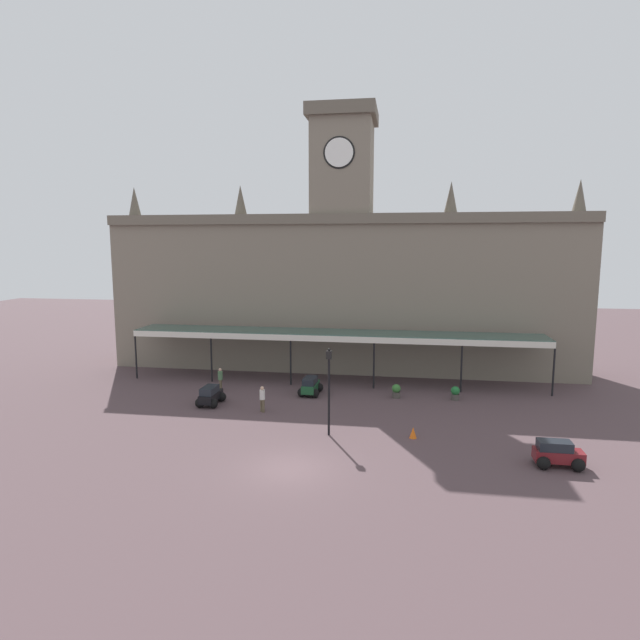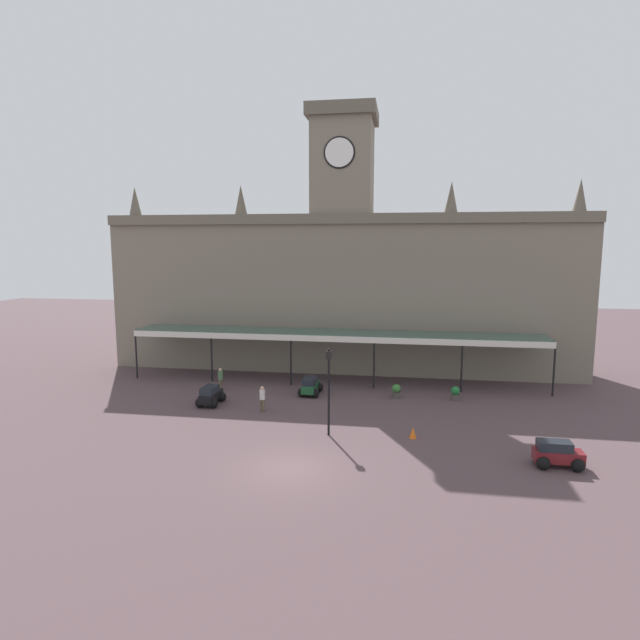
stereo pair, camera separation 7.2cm
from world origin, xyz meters
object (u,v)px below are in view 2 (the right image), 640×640
Objects in this scene: car_green_estate at (311,387)px; car_maroon_estate at (557,455)px; pedestrian_crossing_forecourt at (262,398)px; planter_by_canopy at (455,393)px; victorian_lamppost at (329,382)px; planter_forecourt_centre at (396,391)px; car_black_estate at (211,396)px; traffic_cone at (413,433)px; pedestrian_beside_cars at (220,378)px.

car_maroon_estate is at bearing -36.35° from car_green_estate.
pedestrian_crossing_forecourt is 1.74× the size of planter_by_canopy.
car_green_estate is at bearing 107.37° from victorian_lamppost.
car_green_estate is at bearing -178.64° from planter_forecourt_centre.
traffic_cone is at bearing -17.12° from car_black_estate.
planter_by_canopy is (-3.81, 10.42, -0.07)m from car_maroon_estate.
car_green_estate is 4.94m from pedestrian_crossing_forecourt.
car_black_estate is 1.35× the size of pedestrian_beside_cars.
car_black_estate is at bearing 161.26° from car_maroon_estate.
planter_by_canopy is at bearing 46.36° from victorian_lamppost.
victorian_lamppost reaches higher than planter_by_canopy.
planter_by_canopy is (10.02, 0.24, -0.07)m from car_green_estate.
car_black_estate is 3.43m from pedestrian_beside_cars.
pedestrian_crossing_forecourt is at bearing 161.59° from traffic_cone.
car_maroon_estate is at bearing -21.80° from traffic_cone.
pedestrian_crossing_forecourt is (3.80, -0.94, 0.34)m from car_black_estate.
car_green_estate is 0.46× the size of victorian_lamppost.
pedestrian_beside_cars is at bearing 151.55° from traffic_cone.
victorian_lamppost reaches higher than car_black_estate.
car_black_estate is 0.99× the size of car_green_estate.
victorian_lamppost is 5.41m from traffic_cone.
victorian_lamppost is (-11.41, 2.45, 2.50)m from car_maroon_estate.
car_black_estate is 3.93m from pedestrian_crossing_forecourt.
pedestrian_crossing_forecourt is 1.00× the size of pedestrian_beside_cars.
car_green_estate is 3.71× the size of traffic_cone.
traffic_cone is (7.07, -7.47, -0.26)m from car_green_estate.
planter_forecourt_centre reaches higher than traffic_cone.
pedestrian_beside_cars is 2.71× the size of traffic_cone.
planter_by_canopy is at bearing 0.95° from pedestrian_beside_cars.
pedestrian_beside_cars reaches higher than traffic_cone.
victorian_lamppost is at bearing -133.64° from planter_by_canopy.
car_maroon_estate is 11.09m from planter_by_canopy.
traffic_cone is at bearing -28.45° from pedestrian_beside_cars.
victorian_lamppost is at bearing -35.51° from pedestrian_crossing_forecourt.
pedestrian_beside_cars reaches higher than car_green_estate.
pedestrian_beside_cars is 16.69m from planter_by_canopy.
pedestrian_crossing_forecourt reaches higher than planter_by_canopy.
car_black_estate is 21.08m from car_maroon_estate.
traffic_cone is (13.72, -7.44, -0.60)m from pedestrian_beside_cars.
pedestrian_crossing_forecourt is 2.71× the size of traffic_cone.
planter_forecourt_centre is 4.00m from planter_by_canopy.
car_green_estate is 2.38× the size of planter_by_canopy.
planter_forecourt_centre is (12.68, 0.18, -0.42)m from pedestrian_beside_cars.
car_black_estate is at bearing -167.28° from planter_by_canopy.
car_black_estate and car_maroon_estate have the same top height.
victorian_lamppost is (2.42, -7.73, 2.50)m from car_green_estate.
pedestrian_crossing_forecourt is 13.18m from planter_by_canopy.
car_green_estate is at bearing 133.40° from traffic_cone.
pedestrian_beside_cars is 15.62m from traffic_cone.
car_green_estate and car_maroon_estate have the same top height.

